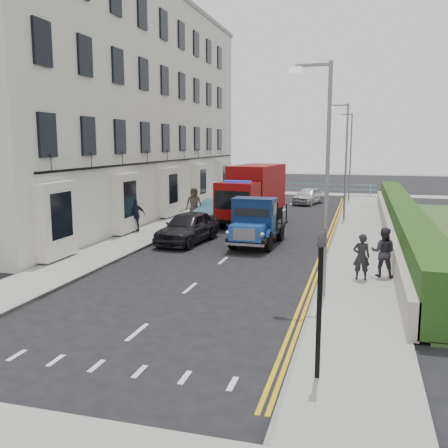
{
  "coord_description": "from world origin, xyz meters",
  "views": [
    {
      "loc": [
        5.3,
        -16.91,
        4.7
      ],
      "look_at": [
        -0.13,
        2.62,
        1.4
      ],
      "focal_mm": 40.0,
      "sensor_mm": 36.0,
      "label": 1
    }
  ],
  "objects_px": {
    "lamp_mid": "(344,155)",
    "parked_car_front": "(188,227)",
    "lamp_far": "(349,152)",
    "red_lorry": "(253,192)",
    "bedford_lorry": "(255,225)",
    "pedestrian_east_near": "(361,257)",
    "lamp_near": "(323,167)"
  },
  "relations": [
    {
      "from": "parked_car_front",
      "to": "pedestrian_east_near",
      "type": "bearing_deg",
      "value": -25.08
    },
    {
      "from": "bedford_lorry",
      "to": "red_lorry",
      "type": "height_order",
      "value": "red_lorry"
    },
    {
      "from": "parked_car_front",
      "to": "pedestrian_east_near",
      "type": "distance_m",
      "value": 9.37
    },
    {
      "from": "bedford_lorry",
      "to": "pedestrian_east_near",
      "type": "relative_size",
      "value": 3.06
    },
    {
      "from": "lamp_far",
      "to": "red_lorry",
      "type": "distance_m",
      "value": 13.33
    },
    {
      "from": "red_lorry",
      "to": "parked_car_front",
      "type": "xyz_separation_m",
      "value": [
        -1.68,
        -6.79,
        -1.06
      ]
    },
    {
      "from": "lamp_mid",
      "to": "lamp_far",
      "type": "bearing_deg",
      "value": 90.0
    },
    {
      "from": "parked_car_front",
      "to": "lamp_near",
      "type": "bearing_deg",
      "value": -39.71
    },
    {
      "from": "bedford_lorry",
      "to": "pedestrian_east_near",
      "type": "distance_m",
      "value": 6.73
    },
    {
      "from": "lamp_near",
      "to": "lamp_mid",
      "type": "relative_size",
      "value": 1.0
    },
    {
      "from": "bedford_lorry",
      "to": "pedestrian_east_near",
      "type": "bearing_deg",
      "value": -43.44
    },
    {
      "from": "lamp_mid",
      "to": "bedford_lorry",
      "type": "bearing_deg",
      "value": -111.24
    },
    {
      "from": "lamp_far",
      "to": "red_lorry",
      "type": "bearing_deg",
      "value": -112.8
    },
    {
      "from": "bedford_lorry",
      "to": "lamp_near",
      "type": "bearing_deg",
      "value": -61.11
    },
    {
      "from": "bedford_lorry",
      "to": "pedestrian_east_near",
      "type": "height_order",
      "value": "bedford_lorry"
    },
    {
      "from": "lamp_near",
      "to": "parked_car_front",
      "type": "bearing_deg",
      "value": 133.71
    },
    {
      "from": "lamp_mid",
      "to": "pedestrian_east_near",
      "type": "relative_size",
      "value": 4.45
    },
    {
      "from": "bedford_lorry",
      "to": "parked_car_front",
      "type": "distance_m",
      "value": 3.29
    },
    {
      "from": "lamp_mid",
      "to": "bedford_lorry",
      "type": "xyz_separation_m",
      "value": [
        -3.5,
        -9.01,
        -2.97
      ]
    },
    {
      "from": "red_lorry",
      "to": "parked_car_front",
      "type": "distance_m",
      "value": 7.08
    },
    {
      "from": "lamp_far",
      "to": "parked_car_front",
      "type": "distance_m",
      "value": 20.35
    },
    {
      "from": "bedford_lorry",
      "to": "red_lorry",
      "type": "distance_m",
      "value": 7.11
    },
    {
      "from": "parked_car_front",
      "to": "red_lorry",
      "type": "bearing_deg",
      "value": 82.66
    },
    {
      "from": "lamp_near",
      "to": "lamp_far",
      "type": "relative_size",
      "value": 1.0
    },
    {
      "from": "lamp_near",
      "to": "pedestrian_east_near",
      "type": "bearing_deg",
      "value": 61.1
    },
    {
      "from": "lamp_mid",
      "to": "pedestrian_east_near",
      "type": "height_order",
      "value": "lamp_mid"
    },
    {
      "from": "lamp_mid",
      "to": "red_lorry",
      "type": "height_order",
      "value": "lamp_mid"
    },
    {
      "from": "lamp_far",
      "to": "pedestrian_east_near",
      "type": "bearing_deg",
      "value": -87.12
    },
    {
      "from": "lamp_far",
      "to": "pedestrian_east_near",
      "type": "distance_m",
      "value": 24.06
    },
    {
      "from": "parked_car_front",
      "to": "pedestrian_east_near",
      "type": "relative_size",
      "value": 2.8
    },
    {
      "from": "lamp_near",
      "to": "parked_car_front",
      "type": "relative_size",
      "value": 1.59
    },
    {
      "from": "lamp_mid",
      "to": "parked_car_front",
      "type": "relative_size",
      "value": 1.59
    }
  ]
}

